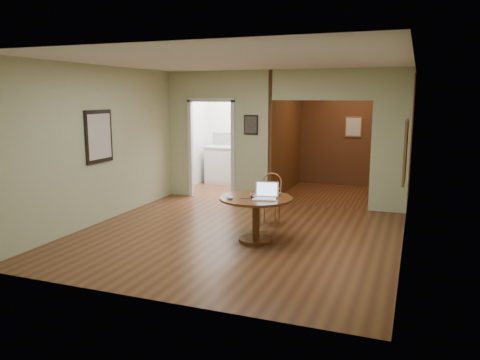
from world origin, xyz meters
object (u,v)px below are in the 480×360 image
at_px(dining_table, 256,209).
at_px(chair, 271,196).
at_px(open_laptop, 266,194).
at_px(closed_laptop, 269,194).

xyz_separation_m(dining_table, chair, (-0.06, 0.98, -0.01)).
distance_m(dining_table, open_laptop, 0.30).
bearing_deg(open_laptop, chair, 90.22).
bearing_deg(chair, dining_table, -87.56).
height_order(dining_table, open_laptop, open_laptop).
height_order(dining_table, chair, chair).
distance_m(chair, open_laptop, 1.08).
height_order(dining_table, closed_laptop, closed_laptop).
relative_size(open_laptop, closed_laptop, 1.12).
height_order(open_laptop, closed_laptop, open_laptop).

